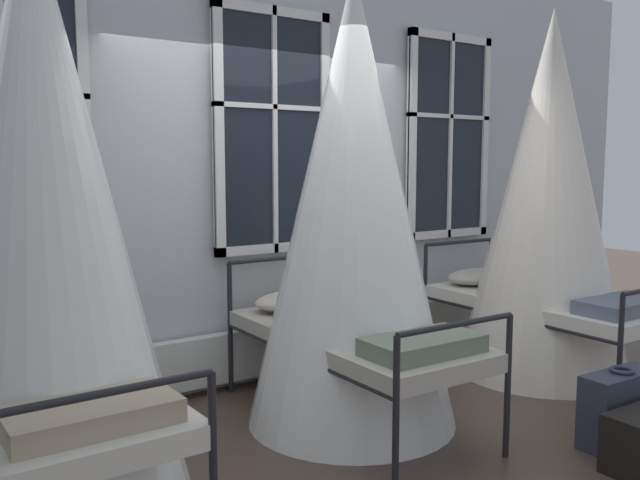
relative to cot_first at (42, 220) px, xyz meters
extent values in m
plane|color=#4C3D33|center=(1.89, 0.04, -1.41)|extent=(19.05, 19.05, 0.00)
cube|color=silver|center=(1.89, 1.13, 0.30)|extent=(8.77, 0.10, 3.42)
cube|color=black|center=(0.05, 1.02, 0.50)|extent=(0.99, 0.02, 1.82)
cube|color=silver|center=(0.05, 1.02, -0.38)|extent=(0.99, 0.06, 0.07)
cube|color=silver|center=(0.50, 1.02, 0.50)|extent=(0.07, 0.06, 1.82)
cube|color=silver|center=(0.05, 1.02, 0.50)|extent=(0.04, 0.06, 1.82)
cube|color=silver|center=(0.05, 1.02, 0.68)|extent=(0.99, 0.06, 0.04)
cube|color=black|center=(1.89, 1.02, 0.50)|extent=(0.99, 0.02, 1.82)
cube|color=silver|center=(1.89, 1.02, -0.38)|extent=(0.99, 0.06, 0.07)
cube|color=silver|center=(1.89, 1.02, 1.37)|extent=(0.99, 0.06, 0.07)
cube|color=silver|center=(1.43, 1.02, 0.50)|extent=(0.07, 0.06, 1.82)
cube|color=silver|center=(2.35, 1.02, 0.50)|extent=(0.07, 0.06, 1.82)
cube|color=silver|center=(1.89, 1.02, 0.50)|extent=(0.04, 0.06, 1.82)
cube|color=silver|center=(1.89, 1.02, 0.68)|extent=(0.99, 0.06, 0.04)
cube|color=black|center=(3.74, 1.02, 0.50)|extent=(0.99, 0.02, 1.82)
cube|color=silver|center=(3.74, 1.02, -0.38)|extent=(0.99, 0.06, 0.07)
cube|color=silver|center=(3.74, 1.02, 1.37)|extent=(0.99, 0.06, 0.07)
cube|color=silver|center=(3.28, 1.02, 0.50)|extent=(0.07, 0.06, 1.82)
cube|color=silver|center=(4.20, 1.02, 0.50)|extent=(0.07, 0.06, 1.82)
cube|color=silver|center=(3.74, 1.02, 0.50)|extent=(0.04, 0.06, 1.82)
cube|color=silver|center=(3.74, 1.02, 0.68)|extent=(0.99, 0.06, 0.04)
cube|color=silver|center=(1.89, 1.00, -1.16)|extent=(4.29, 0.10, 0.36)
cylinder|color=black|center=(0.40, 0.93, -0.93)|extent=(0.04, 0.04, 0.96)
cylinder|color=black|center=(0.42, -0.93, -0.99)|extent=(0.04, 0.04, 0.83)
cylinder|color=black|center=(0.41, 0.00, -0.91)|extent=(0.05, 1.86, 0.03)
cylinder|color=black|center=(-0.01, 0.93, -0.45)|extent=(0.82, 0.04, 0.03)
cylinder|color=black|center=(0.01, -0.93, -0.58)|extent=(0.82, 0.04, 0.03)
cube|color=silver|center=(0.00, 0.00, -0.85)|extent=(0.86, 1.89, 0.11)
ellipsoid|color=beige|center=(-0.01, 0.69, -0.73)|extent=(0.64, 0.41, 0.14)
cube|color=tan|center=(0.01, -0.67, -0.75)|extent=(0.68, 0.37, 0.10)
cone|color=white|center=(0.00, 0.00, 0.04)|extent=(1.34, 1.34, 2.89)
cylinder|color=black|center=(1.47, 0.94, -0.93)|extent=(0.04, 0.04, 0.96)
cylinder|color=black|center=(2.29, 0.92, -0.93)|extent=(0.04, 0.04, 0.96)
cylinder|color=black|center=(1.43, -0.92, -0.99)|extent=(0.04, 0.04, 0.83)
cylinder|color=black|center=(2.25, -0.94, -0.99)|extent=(0.04, 0.04, 0.83)
cylinder|color=black|center=(1.45, 0.01, -0.91)|extent=(0.07, 1.86, 0.03)
cylinder|color=black|center=(2.27, -0.01, -0.91)|extent=(0.07, 1.86, 0.03)
cylinder|color=black|center=(1.88, 0.93, -0.45)|extent=(0.82, 0.05, 0.03)
cylinder|color=black|center=(1.84, -0.93, -0.58)|extent=(0.82, 0.05, 0.03)
cube|color=#B7B2A3|center=(1.86, 0.00, -0.85)|extent=(0.88, 1.90, 0.11)
ellipsoid|color=beige|center=(1.87, 0.69, -0.73)|extent=(0.64, 0.41, 0.14)
cube|color=slate|center=(1.84, -0.67, -0.75)|extent=(0.68, 0.37, 0.10)
cone|color=white|center=(1.86, 0.00, 0.02)|extent=(1.34, 1.34, 2.86)
cylinder|color=black|center=(3.35, 0.89, -0.93)|extent=(0.04, 0.04, 0.96)
cylinder|color=black|center=(4.18, 0.87, -0.93)|extent=(0.04, 0.04, 0.96)
cylinder|color=black|center=(3.32, -0.97, -0.99)|extent=(0.04, 0.04, 0.83)
cylinder|color=black|center=(3.34, -0.04, -0.91)|extent=(0.07, 1.86, 0.03)
cylinder|color=black|center=(4.16, -0.06, -0.91)|extent=(0.07, 1.86, 0.03)
cylinder|color=black|center=(3.77, 0.88, -0.45)|extent=(0.82, 0.05, 0.03)
cube|color=silver|center=(3.75, -0.05, -0.85)|extent=(0.88, 1.90, 0.11)
ellipsoid|color=#B7B2A3|center=(3.76, 0.64, -0.73)|extent=(0.64, 0.41, 0.14)
cube|color=slate|center=(3.73, -0.72, -0.75)|extent=(0.68, 0.37, 0.10)
cone|color=silver|center=(3.75, -0.05, 0.02)|extent=(1.34, 1.34, 2.85)
cube|color=#2D3342|center=(2.94, -1.21, -1.19)|extent=(0.57, 0.22, 0.44)
cube|color=tan|center=(2.95, -1.10, -1.19)|extent=(0.50, 0.03, 0.03)
torus|color=#2D3342|center=(2.94, -1.21, -0.95)|extent=(0.15, 0.15, 0.02)
camera|label=1|loc=(-0.74, -3.37, 0.27)|focal=37.92mm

